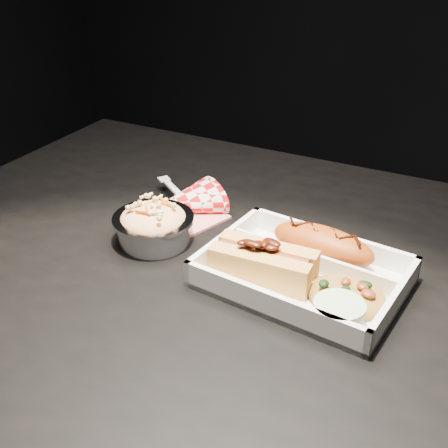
{
  "coord_description": "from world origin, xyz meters",
  "views": [
    {
      "loc": [
        0.23,
        -0.59,
        1.18
      ],
      "look_at": [
        -0.07,
        -0.01,
        0.81
      ],
      "focal_mm": 45.0,
      "sensor_mm": 36.0,
      "label": 1
    }
  ],
  "objects_px": {
    "napkin_fork": "(185,202)",
    "hotdog": "(263,261)",
    "dining_table": "(271,323)",
    "food_tray": "(303,276)",
    "fried_pastry": "(322,244)",
    "foil_coleslaw_cup": "(154,223)"
  },
  "relations": [
    {
      "from": "food_tray",
      "to": "foil_coleslaw_cup",
      "type": "distance_m",
      "value": 0.23
    },
    {
      "from": "foil_coleslaw_cup",
      "to": "hotdog",
      "type": "bearing_deg",
      "value": -6.46
    },
    {
      "from": "dining_table",
      "to": "foil_coleslaw_cup",
      "type": "bearing_deg",
      "value": -177.03
    },
    {
      "from": "dining_table",
      "to": "napkin_fork",
      "type": "bearing_deg",
      "value": 154.82
    },
    {
      "from": "dining_table",
      "to": "food_tray",
      "type": "bearing_deg",
      "value": -11.12
    },
    {
      "from": "hotdog",
      "to": "foil_coleslaw_cup",
      "type": "bearing_deg",
      "value": 171.15
    },
    {
      "from": "food_tray",
      "to": "napkin_fork",
      "type": "distance_m",
      "value": 0.26
    },
    {
      "from": "napkin_fork",
      "to": "dining_table",
      "type": "bearing_deg",
      "value": 10.34
    },
    {
      "from": "dining_table",
      "to": "fried_pastry",
      "type": "height_order",
      "value": "fried_pastry"
    },
    {
      "from": "dining_table",
      "to": "fried_pastry",
      "type": "relative_size",
      "value": 8.17
    },
    {
      "from": "food_tray",
      "to": "napkin_fork",
      "type": "relative_size",
      "value": 1.65
    },
    {
      "from": "dining_table",
      "to": "food_tray",
      "type": "height_order",
      "value": "food_tray"
    },
    {
      "from": "food_tray",
      "to": "foil_coleslaw_cup",
      "type": "height_order",
      "value": "foil_coleslaw_cup"
    },
    {
      "from": "napkin_fork",
      "to": "hotdog",
      "type": "bearing_deg",
      "value": 2.98
    },
    {
      "from": "fried_pastry",
      "to": "napkin_fork",
      "type": "xyz_separation_m",
      "value": [
        -0.24,
        0.05,
        -0.01
      ]
    },
    {
      "from": "hotdog",
      "to": "napkin_fork",
      "type": "bearing_deg",
      "value": 145.06
    },
    {
      "from": "food_tray",
      "to": "hotdog",
      "type": "xyz_separation_m",
      "value": [
        -0.05,
        -0.02,
        0.02
      ]
    },
    {
      "from": "fried_pastry",
      "to": "dining_table",
      "type": "bearing_deg",
      "value": -137.45
    },
    {
      "from": "hotdog",
      "to": "napkin_fork",
      "type": "xyz_separation_m",
      "value": [
        -0.19,
        0.12,
        -0.02
      ]
    },
    {
      "from": "fried_pastry",
      "to": "hotdog",
      "type": "xyz_separation_m",
      "value": [
        -0.05,
        -0.08,
        0.0
      ]
    },
    {
      "from": "fried_pastry",
      "to": "foil_coleslaw_cup",
      "type": "bearing_deg",
      "value": -166.73
    },
    {
      "from": "dining_table",
      "to": "hotdog",
      "type": "distance_m",
      "value": 0.13
    }
  ]
}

